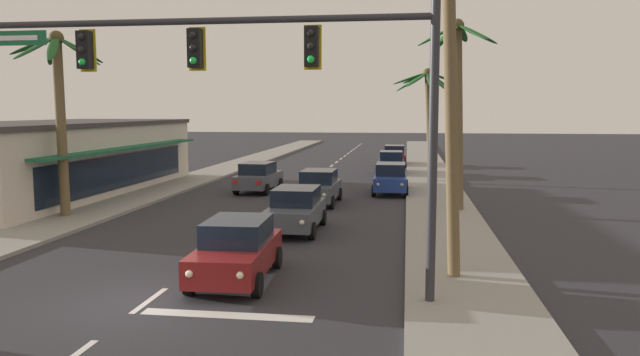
{
  "coord_description": "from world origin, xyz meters",
  "views": [
    {
      "loc": [
        6.19,
        -13.53,
        4.65
      ],
      "look_at": [
        3.11,
        8.0,
        2.2
      ],
      "focal_mm": 34.1,
      "sensor_mm": 36.0,
      "label": 1
    }
  ],
  "objects": [
    {
      "name": "ground_plane",
      "position": [
        0.0,
        0.0,
        0.0
      ],
      "size": [
        220.0,
        220.0,
        0.0
      ],
      "primitive_type": "plane",
      "color": "#2D2D33"
    },
    {
      "name": "sidewalk_right",
      "position": [
        7.8,
        20.0,
        0.07
      ],
      "size": [
        3.2,
        110.0,
        0.14
      ],
      "primitive_type": "cube",
      "color": "gray",
      "rests_on": "ground"
    },
    {
      "name": "sidewalk_left",
      "position": [
        -7.8,
        20.0,
        0.07
      ],
      "size": [
        3.2,
        110.0,
        0.14
      ],
      "primitive_type": "cube",
      "color": "gray",
      "rests_on": "ground"
    },
    {
      "name": "lane_markings",
      "position": [
        0.4,
        20.9,
        0.0
      ],
      "size": [
        4.28,
        89.27,
        0.01
      ],
      "color": "silver",
      "rests_on": "ground"
    },
    {
      "name": "traffic_signal_mast",
      "position": [
        2.95,
        0.7,
        5.45
      ],
      "size": [
        11.78,
        0.41,
        7.42
      ],
      "color": "#2D2D33",
      "rests_on": "ground"
    },
    {
      "name": "sedan_lead_at_stop_bar",
      "position": [
        1.64,
        2.23,
        0.85
      ],
      "size": [
        2.07,
        4.5,
        1.68
      ],
      "color": "maroon",
      "rests_on": "ground"
    },
    {
      "name": "sedan_third_in_queue",
      "position": [
        2.01,
        9.1,
        0.85
      ],
      "size": [
        1.95,
        4.45,
        1.68
      ],
      "color": "#4C515B",
      "rests_on": "ground"
    },
    {
      "name": "sedan_fifth_in_queue",
      "position": [
        1.89,
        15.97,
        0.85
      ],
      "size": [
        2.0,
        4.47,
        1.68
      ],
      "color": "#4C515B",
      "rests_on": "ground"
    },
    {
      "name": "sedan_oncoming_far",
      "position": [
        -2.14,
        19.94,
        0.85
      ],
      "size": [
        2.14,
        4.52,
        1.68
      ],
      "color": "#4C515B",
      "rests_on": "ground"
    },
    {
      "name": "sedan_parked_nearest_kerb",
      "position": [
        5.09,
        30.32,
        0.85
      ],
      "size": [
        2.04,
        4.49,
        1.68
      ],
      "color": "navy",
      "rests_on": "ground"
    },
    {
      "name": "sedan_parked_mid_kerb",
      "position": [
        5.32,
        20.3,
        0.85
      ],
      "size": [
        1.98,
        4.46,
        1.68
      ],
      "color": "navy",
      "rests_on": "ground"
    },
    {
      "name": "sedan_parked_far_kerb",
      "position": [
        5.17,
        37.69,
        0.85
      ],
      "size": [
        1.97,
        4.46,
        1.68
      ],
      "color": "maroon",
      "rests_on": "ground"
    },
    {
      "name": "palm_left_second",
      "position": [
        -8.31,
        10.36,
        5.28
      ],
      "size": [
        4.02,
        3.57,
        7.93
      ],
      "color": "brown",
      "rests_on": "ground"
    },
    {
      "name": "palm_right_nearest",
      "position": [
        7.24,
        3.0,
        7.1
      ],
      "size": [
        4.22,
        4.38,
        10.13
      ],
      "color": "brown",
      "rests_on": "ground"
    },
    {
      "name": "palm_right_second",
      "position": [
        8.4,
        14.37,
        5.72
      ],
      "size": [
        3.66,
        3.64,
        8.64
      ],
      "color": "brown",
      "rests_on": "ground"
    },
    {
      "name": "palm_right_third",
      "position": [
        7.47,
        25.73,
        5.32
      ],
      "size": [
        4.47,
        4.28,
        7.26
      ],
      "color": "brown",
      "rests_on": "ground"
    },
    {
      "name": "storefront_strip_left",
      "position": [
        -12.77,
        17.09,
        2.01
      ],
      "size": [
        8.83,
        19.96,
        4.01
      ],
      "color": "beige",
      "rests_on": "ground"
    }
  ]
}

